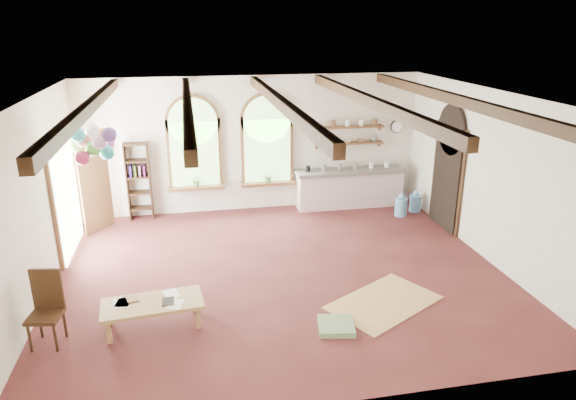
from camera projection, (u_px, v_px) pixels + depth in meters
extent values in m
plane|color=#5C2626|center=(281.00, 272.00, 9.43)|extent=(8.00, 8.00, 0.00)
cube|color=brown|center=(195.00, 154.00, 11.88)|extent=(1.24, 0.08, 1.64)
cylinder|color=brown|center=(193.00, 122.00, 11.63)|extent=(1.24, 0.08, 1.24)
cube|color=#94CA79|center=(195.00, 154.00, 11.84)|extent=(1.10, 0.04, 1.50)
cube|color=brown|center=(197.00, 187.00, 12.06)|extent=(1.30, 0.28, 0.08)
cube|color=brown|center=(267.00, 150.00, 12.19)|extent=(1.24, 0.08, 1.64)
cylinder|color=brown|center=(267.00, 119.00, 11.94)|extent=(1.24, 0.08, 1.24)
cube|color=#94CA79|center=(267.00, 151.00, 12.15)|extent=(1.10, 0.04, 1.50)
cube|color=brown|center=(268.00, 183.00, 12.37)|extent=(1.30, 0.28, 0.08)
cube|color=brown|center=(65.00, 195.00, 10.00)|extent=(0.10, 1.90, 2.50)
cube|color=black|center=(447.00, 179.00, 11.17)|extent=(0.10, 1.30, 2.40)
cube|color=beige|center=(349.00, 189.00, 12.67)|extent=(2.60, 0.55, 0.86)
cube|color=slate|center=(350.00, 171.00, 12.51)|extent=(2.68, 0.62, 0.08)
cube|color=brown|center=(349.00, 143.00, 12.47)|extent=(1.70, 0.24, 0.04)
cube|color=brown|center=(349.00, 127.00, 12.33)|extent=(1.70, 0.24, 0.04)
cylinder|color=black|center=(397.00, 126.00, 12.64)|extent=(0.32, 0.04, 0.32)
cube|color=#382412|center=(127.00, 182.00, 11.67)|extent=(0.03, 0.32, 1.80)
cube|color=#382412|center=(150.00, 181.00, 11.76)|extent=(0.03, 0.32, 1.80)
cube|color=#A27B4A|center=(152.00, 304.00, 7.62)|extent=(1.53, 0.82, 0.05)
cube|color=#A27B4A|center=(109.00, 332.00, 7.30)|extent=(0.07, 0.07, 0.37)
cube|color=#A27B4A|center=(198.00, 318.00, 7.65)|extent=(0.07, 0.07, 0.37)
cube|color=#A27B4A|center=(110.00, 314.00, 7.74)|extent=(0.07, 0.07, 0.37)
cube|color=#A27B4A|center=(194.00, 302.00, 8.08)|extent=(0.07, 0.07, 0.37)
cube|color=#382412|center=(45.00, 316.00, 7.19)|extent=(0.50, 0.50, 0.05)
cube|color=#382412|center=(47.00, 289.00, 7.27)|extent=(0.43, 0.11, 0.64)
cube|color=tan|center=(384.00, 302.00, 8.40)|extent=(2.09, 1.84, 0.02)
cube|color=gray|center=(336.00, 326.00, 7.69)|extent=(0.61, 0.61, 0.09)
cylinder|color=#609FCD|center=(415.00, 203.00, 12.36)|extent=(0.28, 0.28, 0.42)
sphere|color=#609FCD|center=(416.00, 193.00, 12.28)|extent=(0.15, 0.15, 0.15)
cylinder|color=#609FCD|center=(401.00, 207.00, 12.09)|extent=(0.29, 0.29, 0.43)
sphere|color=#609FCD|center=(402.00, 196.00, 12.00)|extent=(0.15, 0.15, 0.15)
cylinder|color=white|center=(92.00, 119.00, 8.82)|extent=(0.01, 0.01, 0.85)
sphere|color=teal|center=(107.00, 152.00, 9.11)|extent=(0.26, 0.26, 0.26)
sphere|color=#D246C6|center=(108.00, 143.00, 9.20)|extent=(0.26, 0.26, 0.26)
sphere|color=orange|center=(103.00, 135.00, 9.28)|extent=(0.26, 0.26, 0.26)
sphere|color=white|center=(92.00, 131.00, 9.06)|extent=(0.26, 0.26, 0.26)
sphere|color=#B9D721|center=(87.00, 151.00, 9.18)|extent=(0.26, 0.26, 0.26)
sphere|color=#74C454|center=(76.00, 145.00, 9.04)|extent=(0.26, 0.26, 0.26)
sphere|color=#BC585B|center=(82.00, 140.00, 8.89)|extent=(0.26, 0.26, 0.26)
sphere|color=#33C6D9|center=(78.00, 135.00, 8.71)|extent=(0.26, 0.26, 0.26)
sphere|color=#C52B60|center=(82.00, 158.00, 8.69)|extent=(0.26, 0.26, 0.26)
sphere|color=#64DD4E|center=(93.00, 149.00, 8.80)|extent=(0.26, 0.26, 0.26)
sphere|color=#D29AC4|center=(99.00, 142.00, 8.73)|extent=(0.26, 0.26, 0.26)
sphere|color=#624199|center=(109.00, 135.00, 8.76)|extent=(0.26, 0.26, 0.26)
sphere|color=teal|center=(107.00, 153.00, 9.03)|extent=(0.26, 0.26, 0.26)
imported|color=olive|center=(127.00, 300.00, 7.66)|extent=(0.23, 0.28, 0.02)
cube|color=black|center=(168.00, 301.00, 7.62)|extent=(0.17, 0.25, 0.01)
imported|color=#598C4C|center=(196.00, 180.00, 11.97)|extent=(0.27, 0.23, 0.30)
imported|color=#598C4C|center=(268.00, 176.00, 12.28)|extent=(0.27, 0.23, 0.30)
imported|color=white|center=(319.00, 142.00, 12.31)|extent=(0.12, 0.10, 0.10)
imported|color=beige|center=(333.00, 141.00, 12.37)|extent=(0.10, 0.10, 0.09)
imported|color=beige|center=(347.00, 141.00, 12.44)|extent=(0.22, 0.22, 0.05)
imported|color=#8C664C|center=(361.00, 141.00, 12.50)|extent=(0.20, 0.20, 0.06)
imported|color=slate|center=(374.00, 137.00, 12.55)|extent=(0.18, 0.18, 0.19)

